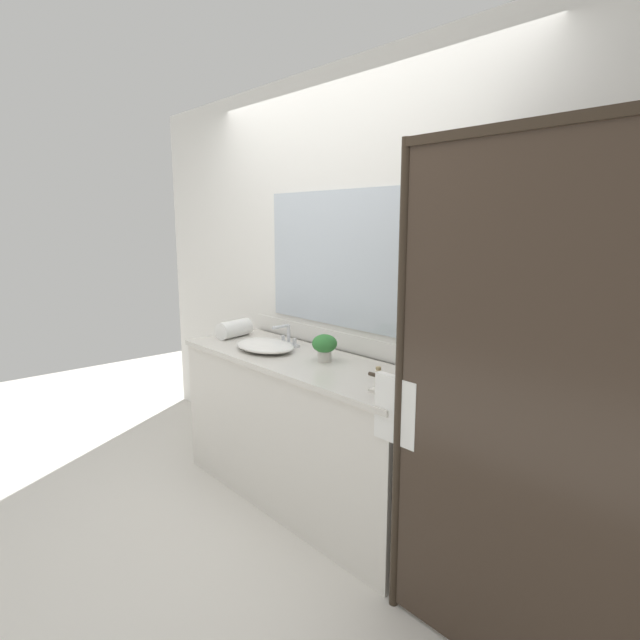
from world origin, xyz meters
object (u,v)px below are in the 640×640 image
(potted_plant, at_px, (325,345))
(soap_dish, at_px, (381,389))
(rolled_towel_near_edge, at_px, (234,329))
(amenity_bottle_shampoo, at_px, (378,377))
(sink_basin, at_px, (265,345))
(faucet, at_px, (287,339))
(amenity_bottle_conditioner, at_px, (422,371))

(potted_plant, relative_size, soap_dish, 1.58)
(rolled_towel_near_edge, bearing_deg, soap_dish, -5.18)
(potted_plant, bearing_deg, amenity_bottle_shampoo, -12.20)
(amenity_bottle_shampoo, height_order, rolled_towel_near_edge, rolled_towel_near_edge)
(sink_basin, xyz_separation_m, rolled_towel_near_edge, (-0.45, 0.06, 0.03))
(soap_dish, bearing_deg, amenity_bottle_shampoo, 140.69)
(sink_basin, relative_size, potted_plant, 2.74)
(sink_basin, relative_size, faucet, 2.54)
(amenity_bottle_conditioner, bearing_deg, soap_dish, -86.96)
(potted_plant, distance_m, amenity_bottle_shampoo, 0.52)
(sink_basin, distance_m, soap_dish, 1.03)
(faucet, bearing_deg, potted_plant, -10.04)
(soap_dish, distance_m, amenity_bottle_shampoo, 0.10)
(amenity_bottle_conditioner, bearing_deg, potted_plant, -164.17)
(sink_basin, relative_size, soap_dish, 4.33)
(faucet, xyz_separation_m, potted_plant, (0.44, -0.08, 0.05))
(amenity_bottle_conditioner, xyz_separation_m, amenity_bottle_shampoo, (-0.05, -0.27, 0.01))
(faucet, relative_size, potted_plant, 1.08)
(potted_plant, bearing_deg, faucet, 169.96)
(soap_dish, bearing_deg, faucet, 166.41)
(sink_basin, distance_m, amenity_bottle_shampoo, 0.95)
(faucet, bearing_deg, sink_basin, -90.00)
(sink_basin, bearing_deg, amenity_bottle_shampoo, -0.66)
(sink_basin, xyz_separation_m, faucet, (0.00, 0.18, 0.02))
(amenity_bottle_conditioner, distance_m, amenity_bottle_shampoo, 0.28)
(potted_plant, relative_size, rolled_towel_near_edge, 0.62)
(amenity_bottle_conditioner, xyz_separation_m, rolled_towel_near_edge, (-1.46, -0.20, 0.02))
(potted_plant, distance_m, amenity_bottle_conditioner, 0.59)
(sink_basin, bearing_deg, potted_plant, 12.61)
(potted_plant, bearing_deg, sink_basin, -167.39)
(potted_plant, bearing_deg, soap_dish, -16.22)
(amenity_bottle_conditioner, bearing_deg, sink_basin, -165.57)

